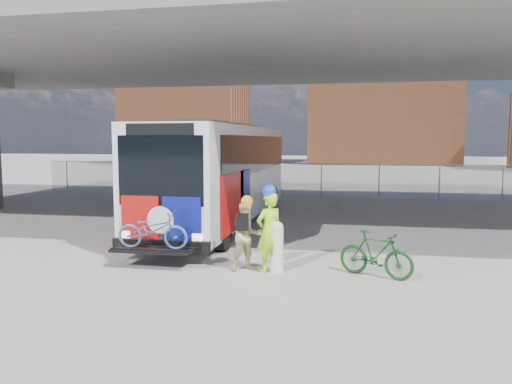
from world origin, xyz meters
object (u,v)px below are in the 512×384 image
(cyclist_hivis, at_px, (269,230))
(bike_parked, at_px, (376,254))
(bollard, at_px, (277,245))
(cyclist_tan, at_px, (247,235))
(bus, at_px, (223,167))

(cyclist_hivis, distance_m, bike_parked, 2.49)
(bollard, relative_size, cyclist_hivis, 0.58)
(cyclist_tan, bearing_deg, bollard, -32.38)
(cyclist_tan, bearing_deg, cyclist_hivis, -32.28)
(bollard, bearing_deg, bus, 115.25)
(bollard, xyz_separation_m, cyclist_hivis, (-0.18, 0.00, 0.35))
(bus, height_order, bollard, bus)
(cyclist_hivis, relative_size, bike_parked, 1.18)
(bus, distance_m, cyclist_hivis, 7.00)
(bollard, distance_m, cyclist_hivis, 0.39)
(bollard, height_order, cyclist_tan, cyclist_tan)
(bike_parked, bearing_deg, cyclist_tan, 113.88)
(bus, bearing_deg, cyclist_hivis, -66.08)
(cyclist_tan, distance_m, bike_parked, 3.00)
(bollard, bearing_deg, cyclist_hivis, 180.00)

